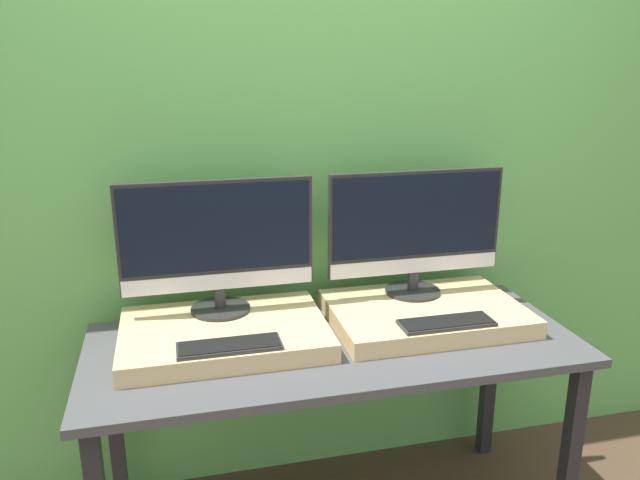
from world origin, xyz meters
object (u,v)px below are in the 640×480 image
object	(u,v)px
keyboard_left	(229,346)
keyboard_right	(446,323)
monitor_left	(217,242)
monitor_right	(416,228)

from	to	relation	value
keyboard_left	keyboard_right	world-z (taller)	same
monitor_left	keyboard_left	distance (m)	0.39
keyboard_left	monitor_right	bearing A→B (deg)	22.53
monitor_right	keyboard_right	size ratio (longest dim) A/B	2.06
monitor_left	monitor_right	world-z (taller)	same
monitor_right	keyboard_right	world-z (taller)	monitor_right
monitor_left	keyboard_left	xyz separation A→B (m)	(-0.00, -0.30, -0.25)
keyboard_left	monitor_right	xyz separation A→B (m)	(0.72, 0.30, 0.25)
monitor_right	keyboard_right	distance (m)	0.39
keyboard_left	keyboard_right	distance (m)	0.72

